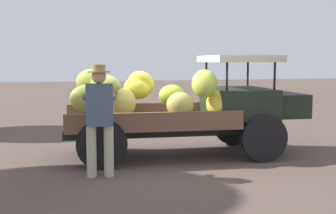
# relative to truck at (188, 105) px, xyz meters

# --- Properties ---
(ground_plane) EXTENTS (60.00, 60.00, 0.00)m
(ground_plane) POSITION_rel_truck_xyz_m (-0.18, -0.19, -0.94)
(ground_plane) COLOR brown
(truck) EXTENTS (4.53, 1.94, 1.86)m
(truck) POSITION_rel_truck_xyz_m (0.00, 0.00, 0.00)
(truck) COLOR black
(truck) RESTS_ON ground
(farmer) EXTENTS (0.53, 0.47, 1.71)m
(farmer) POSITION_rel_truck_xyz_m (-1.74, -1.15, 0.03)
(farmer) COLOR #B6B099
(farmer) RESTS_ON ground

